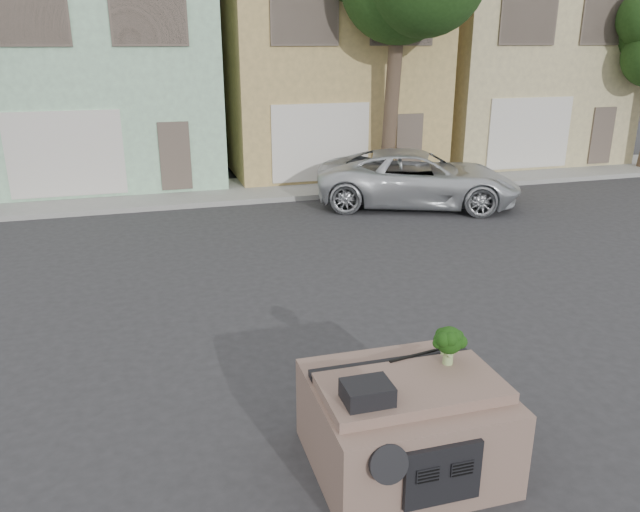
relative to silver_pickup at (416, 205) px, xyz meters
name	(u,v)px	position (x,y,z in m)	size (l,w,h in m)	color
ground_plane	(326,345)	(-4.98, -7.58, 0.00)	(120.00, 120.00, 0.00)	#303033
sidewalk	(229,191)	(-4.98, 2.92, 0.07)	(40.00, 3.00, 0.15)	gray
townhouse_mint	(101,63)	(-8.48, 6.92, 3.77)	(7.20, 8.20, 7.55)	#9FD0AA
townhouse_tan	(318,61)	(-0.98, 6.92, 3.77)	(7.20, 8.20, 7.55)	tan
townhouse_beige	(500,59)	(6.52, 6.92, 3.77)	(7.20, 8.20, 7.55)	tan
silver_pickup	(416,205)	(0.00, 0.00, 0.00)	(2.61, 5.65, 1.57)	silver
tree_near	(393,49)	(0.02, 2.22, 4.25)	(4.40, 4.00, 8.50)	#1C3B13
car_dashboard	(404,421)	(-4.98, -10.58, 0.56)	(2.00, 1.80, 1.12)	#7A5F52
instrument_hump	(367,393)	(-5.56, -10.93, 1.22)	(0.48, 0.38, 0.20)	black
wiper_arm	(416,355)	(-4.70, -10.20, 1.13)	(0.70, 0.03, 0.02)	black
broccoli	(449,345)	(-4.44, -10.46, 1.35)	(0.37, 0.37, 0.45)	#13330B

